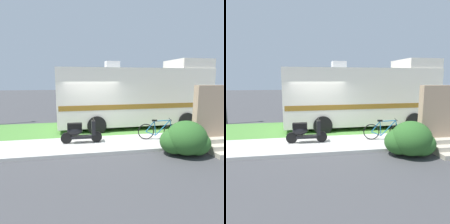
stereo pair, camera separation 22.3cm
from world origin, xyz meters
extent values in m
plane|color=#424244|center=(0.00, 0.00, 0.00)|extent=(80.00, 80.00, 0.00)
cube|color=beige|center=(0.00, -1.20, 0.06)|extent=(24.00, 2.00, 0.12)
cube|color=#4C8438|center=(0.00, 1.50, 0.04)|extent=(24.00, 3.40, 0.08)
cube|color=silver|center=(2.37, 1.71, 1.72)|extent=(8.06, 2.64, 2.84)
cube|color=silver|center=(5.46, 1.80, 3.39)|extent=(1.86, 2.34, 0.50)
cube|color=#8C601E|center=(2.37, 1.71, 1.30)|extent=(7.90, 2.65, 0.24)
cube|color=black|center=(6.34, 1.82, 2.22)|extent=(0.14, 2.05, 0.90)
cube|color=silver|center=(1.17, 1.68, 3.32)|extent=(0.72, 0.62, 0.36)
cylinder|color=black|center=(4.81, 2.93, 0.45)|extent=(0.91, 0.31, 0.90)
cylinder|color=black|center=(4.87, 0.62, 0.45)|extent=(0.91, 0.31, 0.90)
cylinder|color=black|center=(0.14, 2.80, 0.45)|extent=(0.91, 0.31, 0.90)
cylinder|color=black|center=(0.20, 0.49, 0.45)|extent=(0.91, 0.31, 0.90)
cylinder|color=black|center=(0.03, -1.02, 0.34)|extent=(0.44, 0.11, 0.44)
cylinder|color=black|center=(-1.14, -1.00, 0.34)|extent=(0.44, 0.11, 0.44)
cube|color=black|center=(-0.56, -1.01, 0.36)|extent=(0.83, 0.29, 0.10)
cube|color=black|center=(-0.82, -1.00, 0.82)|extent=(0.56, 0.27, 0.20)
ellipsoid|color=black|center=(-0.82, -1.00, 0.62)|extent=(0.61, 0.31, 0.36)
cube|color=black|center=(-0.09, -1.01, 0.72)|extent=(0.15, 0.32, 0.56)
cylinder|color=black|center=(-0.09, -1.01, 1.07)|extent=(0.04, 0.50, 0.04)
sphere|color=white|center=(-0.09, -1.01, 0.90)|extent=(0.12, 0.12, 0.12)
torus|color=black|center=(3.12, -1.29, 0.45)|extent=(0.65, 0.20, 0.66)
torus|color=black|center=(2.09, -1.03, 0.45)|extent=(0.65, 0.20, 0.66)
cylinder|color=#1E6699|center=(2.76, -1.20, 0.63)|extent=(0.59, 0.18, 0.67)
cylinder|color=#1E6699|center=(2.45, -1.12, 0.60)|extent=(0.10, 0.06, 0.60)
cylinder|color=#1E6699|center=(2.73, -1.19, 0.93)|extent=(0.63, 0.19, 0.09)
cylinder|color=#1E6699|center=(2.29, -1.08, 0.38)|extent=(0.41, 0.14, 0.18)
cylinder|color=#1E6699|center=(2.26, -1.07, 0.68)|extent=(0.36, 0.13, 0.47)
cylinder|color=#1E6699|center=(3.07, -1.28, 0.70)|extent=(0.13, 0.06, 0.51)
cube|color=black|center=(2.42, -1.11, 0.93)|extent=(0.22, 0.15, 0.06)
cylinder|color=black|center=(3.03, -1.27, 0.99)|extent=(0.16, 0.51, 0.03)
cube|color=#1E2328|center=(3.41, 6.19, 1.04)|extent=(2.59, 2.15, 1.51)
cube|color=black|center=(3.41, 6.19, 1.49)|extent=(2.47, 2.16, 0.44)
cube|color=#1E2328|center=(6.16, 6.35, 0.67)|extent=(3.14, 2.18, 0.78)
cylinder|color=black|center=(3.28, 5.22, 0.38)|extent=(0.77, 0.28, 0.76)
cylinder|color=black|center=(3.16, 7.14, 0.38)|extent=(0.77, 0.28, 0.76)
cylinder|color=black|center=(6.57, 5.41, 0.38)|extent=(0.77, 0.28, 0.76)
cylinder|color=black|center=(6.46, 7.33, 0.38)|extent=(0.77, 0.28, 0.76)
cube|color=#BCB29E|center=(4.54, -2.48, 0.40)|extent=(1.40, 0.32, 0.16)
cube|color=tan|center=(4.54, -2.17, 1.20)|extent=(2.00, 0.30, 2.40)
ellipsoid|color=#2D6026|center=(2.94, -2.70, 0.63)|extent=(1.40, 1.26, 1.19)
ellipsoid|color=#2D6026|center=(2.59, -2.56, 0.49)|extent=(1.05, 0.94, 0.89)
ellipsoid|color=#2D6026|center=(3.26, -2.80, 0.45)|extent=(0.98, 0.88, 0.83)
cylinder|color=#19722D|center=(5.46, -0.98, 0.23)|extent=(0.07, 0.07, 0.21)
cylinder|color=#19722D|center=(5.46, -0.98, 0.35)|extent=(0.03, 0.03, 0.04)
cylinder|color=black|center=(5.46, -0.98, 0.38)|extent=(0.03, 0.03, 0.02)
camera|label=1|loc=(-0.79, -8.84, 2.64)|focal=32.60mm
camera|label=2|loc=(-0.57, -8.88, 2.64)|focal=32.60mm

